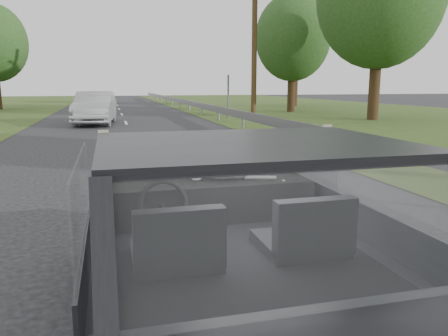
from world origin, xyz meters
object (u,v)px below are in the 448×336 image
subject_car (231,242)px  cat (222,170)px  utility_pole (254,34)px  other_car (95,108)px  highway_sign (228,97)px

subject_car → cat: (0.11, 0.65, 0.35)m
cat → utility_pole: bearing=82.4°
other_car → utility_pole: utility_pole is taller
other_car → highway_sign: bearing=18.5°
cat → other_car: bearing=106.4°
subject_car → cat: subject_car is taller
cat → other_car: (-1.43, 17.16, -0.35)m
subject_car → utility_pole: size_ratio=0.46×
utility_pole → cat: bearing=-109.3°
subject_car → highway_sign: bearing=74.8°
other_car → utility_pole: 9.35m
other_car → subject_car: bearing=-80.7°
other_car → cat: bearing=-80.2°
cat → utility_pole: size_ratio=0.06×
cat → other_car: size_ratio=0.12×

